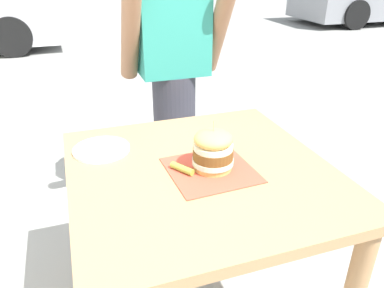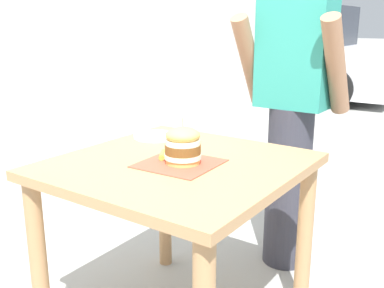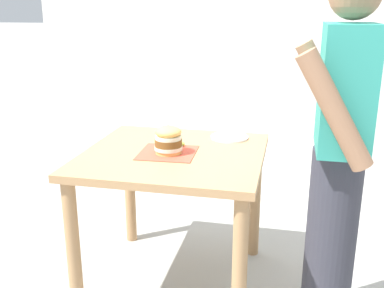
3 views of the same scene
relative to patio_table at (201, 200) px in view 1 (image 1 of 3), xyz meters
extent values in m
cube|color=tan|center=(0.00, 0.00, 0.12)|extent=(0.92, 0.94, 0.04)
cylinder|color=tan|center=(-0.40, 0.41, -0.28)|extent=(0.07, 0.07, 0.75)
cylinder|color=tan|center=(0.40, 0.41, -0.28)|extent=(0.07, 0.07, 0.75)
cube|color=#D64C38|center=(0.03, -0.03, 0.14)|extent=(0.31, 0.31, 0.00)
cylinder|color=#E5B25B|center=(0.04, -0.02, 0.15)|extent=(0.14, 0.14, 0.02)
cylinder|color=silver|center=(0.04, -0.02, 0.17)|extent=(0.15, 0.15, 0.02)
cylinder|color=brown|center=(0.04, -0.02, 0.20)|extent=(0.14, 0.14, 0.04)
cylinder|color=silver|center=(0.04, -0.02, 0.23)|extent=(0.14, 0.14, 0.02)
ellipsoid|color=#E5B25B|center=(0.04, -0.02, 0.25)|extent=(0.14, 0.14, 0.06)
cylinder|color=#D1B77F|center=(0.04, -0.02, 0.30)|extent=(0.00, 0.00, 0.05)
cylinder|color=#8EA83D|center=(-0.07, -0.01, 0.15)|extent=(0.07, 0.09, 0.02)
cylinder|color=white|center=(-0.32, 0.25, 0.14)|extent=(0.22, 0.22, 0.01)
cylinder|color=silver|center=(-0.34, 0.25, 0.15)|extent=(0.04, 0.17, 0.01)
cylinder|color=silver|center=(-0.31, 0.25, 0.15)|extent=(0.03, 0.17, 0.01)
cylinder|color=#33333D|center=(0.14, 0.82, -0.20)|extent=(0.24, 0.24, 0.90)
cube|color=teal|center=(0.14, 0.82, 0.53)|extent=(0.36, 0.22, 0.56)
cylinder|color=#9E7051|center=(-0.09, 0.76, 0.48)|extent=(0.09, 0.34, 0.50)
cylinder|color=#9E7051|center=(0.37, 0.76, 0.48)|extent=(0.09, 0.34, 0.50)
cylinder|color=black|center=(-1.18, 5.71, -0.33)|extent=(0.64, 0.23, 0.64)
cylinder|color=black|center=(-1.22, 7.33, -0.33)|extent=(0.64, 0.23, 0.64)
cylinder|color=black|center=(5.90, 6.08, -0.33)|extent=(0.65, 0.24, 0.64)
cylinder|color=black|center=(5.95, 7.70, -0.33)|extent=(0.65, 0.24, 0.64)
camera|label=1|loc=(-0.40, -1.09, 0.81)|focal=35.00mm
camera|label=2|loc=(1.04, -1.39, 0.68)|focal=42.00mm
camera|label=3|loc=(2.19, 0.59, 0.87)|focal=42.00mm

